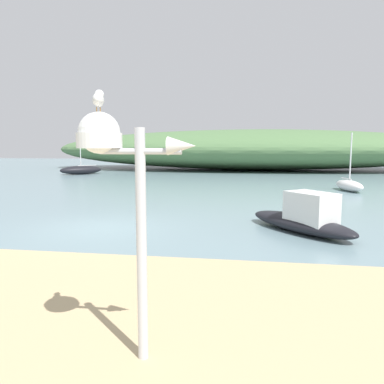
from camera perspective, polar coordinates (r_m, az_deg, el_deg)
name	(u,v)px	position (r m, az deg, el deg)	size (l,w,h in m)	color
ground_plane	(103,228)	(12.89, -13.26, -5.29)	(120.00, 120.00, 0.00)	gray
distant_hill	(253,149)	(43.19, 9.20, 6.37)	(45.70, 15.49, 4.44)	#517547
mast_structure	(113,158)	(4.38, -11.80, 5.12)	(1.36, 0.51, 2.91)	silver
seagull_on_radar	(98,99)	(4.49, -13.99, 13.53)	(0.20, 0.37, 0.26)	orange
motorboat_inner_mooring	(304,218)	(12.33, 16.56, -3.82)	(3.56, 3.99, 1.30)	black
sailboat_far_left	(81,170)	(36.76, -16.44, 3.22)	(3.79, 3.59, 4.21)	black
sailboat_by_sandbar	(349,185)	(24.35, 22.69, 0.95)	(1.54, 3.03, 3.45)	white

